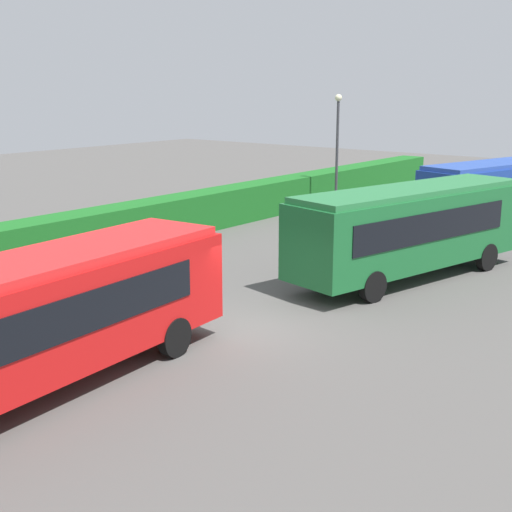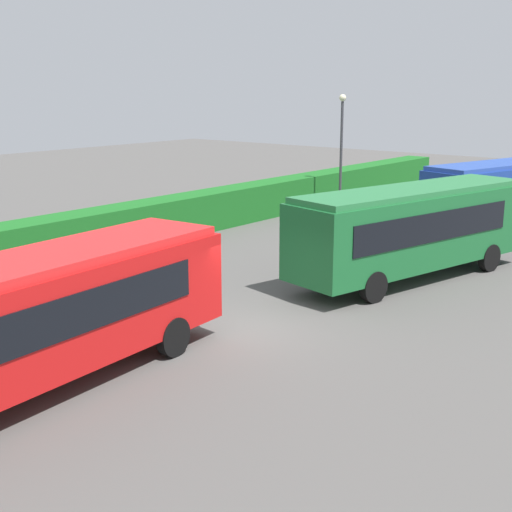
{
  "view_description": "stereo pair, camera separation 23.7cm",
  "coord_description": "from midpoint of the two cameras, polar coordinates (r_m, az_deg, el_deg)",
  "views": [
    {
      "loc": [
        -14.25,
        -11.75,
        6.54
      ],
      "look_at": [
        1.08,
        0.36,
        1.78
      ],
      "focal_mm": 49.3,
      "sensor_mm": 36.0,
      "label": 1
    },
    {
      "loc": [
        -14.1,
        -11.93,
        6.54
      ],
      "look_at": [
        1.08,
        0.36,
        1.78
      ],
      "focal_mm": 49.3,
      "sensor_mm": 36.0,
      "label": 2
    }
  ],
  "objects": [
    {
      "name": "person_right",
      "position": [
        38.97,
        17.65,
        4.81
      ],
      "size": [
        0.27,
        0.42,
        1.81
      ],
      "rotation": [
        0.0,
        0.0,
        6.25
      ],
      "color": "black",
      "rests_on": "ground_plane"
    },
    {
      "name": "traffic_cone",
      "position": [
        35.97,
        6.56,
        3.6
      ],
      "size": [
        0.36,
        0.36,
        0.6
      ],
      "primitive_type": "cone",
      "color": "orange",
      "rests_on": "ground_plane"
    },
    {
      "name": "bus_red",
      "position": [
        15.93,
        -16.68,
        -4.44
      ],
      "size": [
        10.07,
        3.17,
        3.0
      ],
      "rotation": [
        0.0,
        0.0,
        0.08
      ],
      "color": "red",
      "rests_on": "ground_plane"
    },
    {
      "name": "bus_blue",
      "position": [
        36.05,
        19.49,
        5.23
      ],
      "size": [
        9.44,
        4.71,
        2.97
      ],
      "rotation": [
        0.0,
        0.0,
        -0.26
      ],
      "color": "navy",
      "rests_on": "ground_plane"
    },
    {
      "name": "ground_plane",
      "position": [
        19.59,
        -0.81,
        -5.81
      ],
      "size": [
        101.05,
        101.05,
        0.0
      ],
      "primitive_type": "plane",
      "color": "#514F4C"
    },
    {
      "name": "hedge_row",
      "position": [
        26.81,
        -17.81,
        0.8
      ],
      "size": [
        62.52,
        1.59,
        1.73
      ],
      "primitive_type": "cube",
      "color": "#19611F",
      "rests_on": "ground_plane"
    },
    {
      "name": "lamppost",
      "position": [
        36.94,
        7.13,
        9.27
      ],
      "size": [
        0.36,
        0.36,
        6.1
      ],
      "color": "#38383D",
      "rests_on": "ground_plane"
    },
    {
      "name": "person_center",
      "position": [
        27.07,
        9.57,
        1.4
      ],
      "size": [
        0.46,
        0.47,
        1.65
      ],
      "rotation": [
        0.0,
        0.0,
        0.76
      ],
      "color": "olive",
      "rests_on": "ground_plane"
    },
    {
      "name": "bus_green",
      "position": [
        24.62,
        12.83,
        2.33
      ],
      "size": [
        10.14,
        4.51,
        3.18
      ],
      "rotation": [
        0.0,
        0.0,
        -0.22
      ],
      "color": "#19602D",
      "rests_on": "ground_plane"
    }
  ]
}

